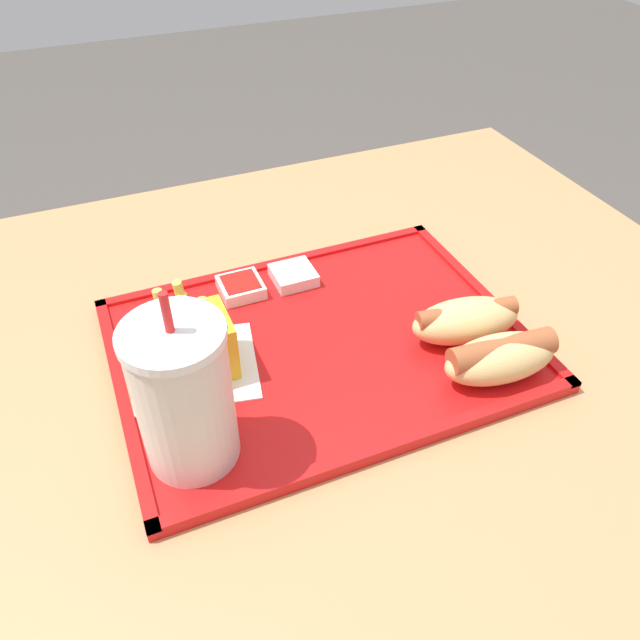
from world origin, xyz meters
The scene contains 9 objects.
dining_table centered at (0.00, 0.00, 0.38)m, with size 1.02×0.86×0.77m.
food_tray centered at (-0.01, -0.02, 0.77)m, with size 0.42×0.32×0.01m.
paper_napkin centered at (0.13, -0.03, 0.78)m, with size 0.15×0.14×0.00m.
soda_cup centered at (0.15, 0.07, 0.85)m, with size 0.08×0.08×0.18m.
hot_dog_far centered at (-0.15, 0.10, 0.80)m, with size 0.12×0.06×0.05m.
hot_dog_near centered at (-0.15, 0.04, 0.80)m, with size 0.12×0.07×0.05m.
fries_carton centered at (0.12, -0.02, 0.81)m, with size 0.08×0.06×0.11m.
sauce_cup_mayo centered at (-0.02, -0.13, 0.78)m, with size 0.05×0.05×0.02m.
sauce_cup_ketchup centered at (0.04, -0.13, 0.78)m, with size 0.05×0.05×0.02m.
Camera 1 is at (0.18, 0.43, 1.22)m, focal length 35.00 mm.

